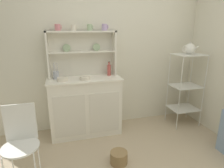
# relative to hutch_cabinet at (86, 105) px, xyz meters

# --- Properties ---
(wall_back) EXTENTS (3.84, 0.05, 2.50)m
(wall_back) POSITION_rel_hutch_cabinet_xyz_m (0.34, 0.26, 0.80)
(wall_back) COLOR silver
(wall_back) RESTS_ON ground
(hutch_cabinet) EXTENTS (1.06, 0.45, 0.88)m
(hutch_cabinet) POSITION_rel_hutch_cabinet_xyz_m (0.00, 0.00, 0.00)
(hutch_cabinet) COLOR white
(hutch_cabinet) RESTS_ON ground
(hutch_shelf_unit) EXTENTS (0.99, 0.18, 0.67)m
(hutch_shelf_unit) POSITION_rel_hutch_cabinet_xyz_m (0.00, 0.16, 0.82)
(hutch_shelf_unit) COLOR silver
(hutch_shelf_unit) RESTS_ON hutch_cabinet
(bakers_rack) EXTENTS (0.45, 0.37, 1.19)m
(bakers_rack) POSITION_rel_hutch_cabinet_xyz_m (1.63, -0.13, 0.27)
(bakers_rack) COLOR silver
(bakers_rack) RESTS_ON ground
(wire_chair) EXTENTS (0.36, 0.36, 0.85)m
(wire_chair) POSITION_rel_hutch_cabinet_xyz_m (-0.76, -0.83, 0.07)
(wire_chair) COLOR white
(wire_chair) RESTS_ON ground
(floor_basket) EXTENTS (0.21, 0.21, 0.15)m
(floor_basket) POSITION_rel_hutch_cabinet_xyz_m (0.28, -0.82, -0.37)
(floor_basket) COLOR #93754C
(floor_basket) RESTS_ON ground
(cup_rose_0) EXTENTS (0.09, 0.08, 0.09)m
(cup_rose_0) POSITION_rel_hutch_cabinet_xyz_m (-0.32, 0.12, 1.14)
(cup_rose_0) COLOR #D17A84
(cup_rose_0) RESTS_ON hutch_shelf_unit
(cup_cream_1) EXTENTS (0.08, 0.07, 0.08)m
(cup_cream_1) POSITION_rel_hutch_cabinet_xyz_m (-0.10, 0.12, 1.13)
(cup_cream_1) COLOR silver
(cup_cream_1) RESTS_ON hutch_shelf_unit
(cup_sage_2) EXTENTS (0.08, 0.07, 0.09)m
(cup_sage_2) POSITION_rel_hutch_cabinet_xyz_m (0.12, 0.12, 1.14)
(cup_sage_2) COLOR #9EB78E
(cup_sage_2) RESTS_ON hutch_shelf_unit
(cup_lilac_3) EXTENTS (0.10, 0.08, 0.09)m
(cup_lilac_3) POSITION_rel_hutch_cabinet_xyz_m (0.34, 0.12, 1.14)
(cup_lilac_3) COLOR #B79ECC
(cup_lilac_3) RESTS_ON hutch_shelf_unit
(bowl_mixing_large) EXTENTS (0.14, 0.14, 0.05)m
(bowl_mixing_large) POSITION_rel_hutch_cabinet_xyz_m (-0.31, -0.07, 0.45)
(bowl_mixing_large) COLOR silver
(bowl_mixing_large) RESTS_ON hutch_cabinet
(bowl_floral_medium) EXTENTS (0.15, 0.15, 0.05)m
(bowl_floral_medium) POSITION_rel_hutch_cabinet_xyz_m (0.00, -0.07, 0.45)
(bowl_floral_medium) COLOR silver
(bowl_floral_medium) RESTS_ON hutch_cabinet
(jam_bottle) EXTENTS (0.06, 0.06, 0.21)m
(jam_bottle) POSITION_rel_hutch_cabinet_xyz_m (0.39, 0.09, 0.51)
(jam_bottle) COLOR #B74C47
(jam_bottle) RESTS_ON hutch_cabinet
(utensil_jar) EXTENTS (0.08, 0.08, 0.24)m
(utensil_jar) POSITION_rel_hutch_cabinet_xyz_m (-0.39, 0.08, 0.49)
(utensil_jar) COLOR #B2B7C6
(utensil_jar) RESTS_ON hutch_cabinet
(porcelain_teapot) EXTENTS (0.25, 0.16, 0.19)m
(porcelain_teapot) POSITION_rel_hutch_cabinet_xyz_m (1.63, -0.13, 0.82)
(porcelain_teapot) COLOR white
(porcelain_teapot) RESTS_ON bakers_rack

